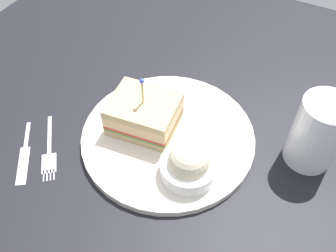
# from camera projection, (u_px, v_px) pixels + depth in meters

# --- Properties ---
(ground_plane) EXTENTS (1.02, 1.02, 0.02)m
(ground_plane) POSITION_uv_depth(u_px,v_px,m) (168.00, 143.00, 0.60)
(ground_plane) COLOR black
(plate) EXTENTS (0.28, 0.28, 0.01)m
(plate) POSITION_uv_depth(u_px,v_px,m) (168.00, 136.00, 0.59)
(plate) COLOR silver
(plate) RESTS_ON ground_plane
(sandwich_half_center) EXTENTS (0.11, 0.10, 0.10)m
(sandwich_half_center) POSITION_uv_depth(u_px,v_px,m) (145.00, 112.00, 0.58)
(sandwich_half_center) COLOR tan
(sandwich_half_center) RESTS_ON plate
(coleslaw_bowl) EXTENTS (0.08, 0.08, 0.06)m
(coleslaw_bowl) POSITION_uv_depth(u_px,v_px,m) (189.00, 164.00, 0.52)
(coleslaw_bowl) COLOR white
(coleslaw_bowl) RESTS_ON plate
(drink_glass) EXTENTS (0.07, 0.07, 0.12)m
(drink_glass) POSITION_uv_depth(u_px,v_px,m) (316.00, 134.00, 0.53)
(drink_glass) COLOR beige
(drink_glass) RESTS_ON ground_plane
(fork) EXTENTS (0.09, 0.11, 0.00)m
(fork) POSITION_uv_depth(u_px,v_px,m) (49.00, 154.00, 0.57)
(fork) COLOR silver
(fork) RESTS_ON ground_plane
(knife) EXTENTS (0.08, 0.10, 0.00)m
(knife) POSITION_uv_depth(u_px,v_px,m) (24.00, 155.00, 0.57)
(knife) COLOR silver
(knife) RESTS_ON ground_plane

